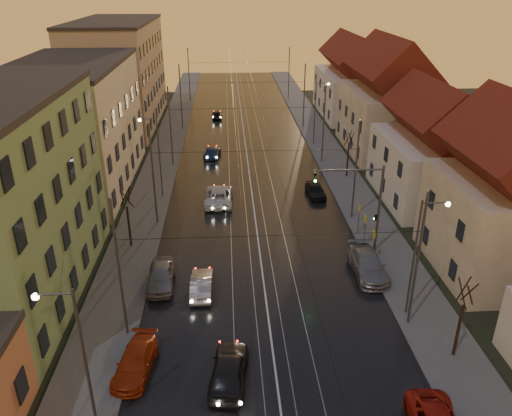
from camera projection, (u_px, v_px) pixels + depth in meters
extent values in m
cube|color=black|center=(248.00, 161.00, 58.61)|extent=(16.00, 120.00, 0.04)
cube|color=#4C4C4C|center=(162.00, 162.00, 58.05)|extent=(4.00, 120.00, 0.15)
cube|color=#4C4C4C|center=(332.00, 159.00, 59.13)|extent=(4.00, 120.00, 0.15)
cube|color=gray|center=(229.00, 161.00, 58.48)|extent=(0.06, 120.00, 0.03)
cube|color=gray|center=(241.00, 161.00, 58.55)|extent=(0.06, 120.00, 0.03)
cube|color=gray|center=(254.00, 160.00, 58.64)|extent=(0.06, 120.00, 0.03)
cube|color=gray|center=(266.00, 160.00, 58.71)|extent=(0.06, 120.00, 0.03)
cube|color=beige|center=(75.00, 127.00, 49.72)|extent=(10.00, 20.00, 12.00)
cube|color=tan|center=(119.00, 75.00, 71.05)|extent=(10.00, 24.00, 14.00)
cube|color=tan|center=(501.00, 227.00, 35.41)|extent=(8.50, 10.00, 7.00)
cube|color=silver|center=(431.00, 170.00, 47.40)|extent=(9.00, 12.00, 6.00)
pyramid|color=#521D12|center=(439.00, 122.00, 45.47)|extent=(9.18, 12.24, 3.20)
cube|color=tan|center=(386.00, 121.00, 60.68)|extent=(9.00, 14.00, 7.50)
pyramid|color=#521D12|center=(391.00, 73.00, 58.27)|extent=(9.18, 14.28, 4.00)
cube|color=silver|center=(351.00, 94.00, 77.20)|extent=(9.00, 16.00, 6.50)
pyramid|color=#521D12|center=(354.00, 61.00, 75.10)|extent=(9.18, 16.32, 3.50)
cylinder|color=#595B60|center=(119.00, 271.00, 28.18)|extent=(0.16, 0.16, 9.00)
cylinder|color=#595B60|center=(417.00, 262.00, 29.10)|extent=(0.16, 0.16, 9.00)
cylinder|color=#595B60|center=(153.00, 176.00, 41.77)|extent=(0.16, 0.16, 9.00)
cylinder|color=#595B60|center=(356.00, 171.00, 42.70)|extent=(0.16, 0.16, 9.00)
cylinder|color=#595B60|center=(170.00, 127.00, 55.36)|extent=(0.16, 0.16, 9.00)
cylinder|color=#595B60|center=(324.00, 125.00, 56.29)|extent=(0.16, 0.16, 9.00)
cylinder|color=#595B60|center=(181.00, 98.00, 68.95)|extent=(0.16, 0.16, 9.00)
cylinder|color=#595B60|center=(304.00, 96.00, 69.88)|extent=(0.16, 0.16, 9.00)
cylinder|color=#595B60|center=(189.00, 75.00, 85.26)|extent=(0.16, 0.16, 9.00)
cylinder|color=#595B60|center=(289.00, 74.00, 86.19)|extent=(0.16, 0.16, 9.00)
cylinder|color=#595B60|center=(86.00, 365.00, 22.03)|extent=(0.14, 0.14, 8.00)
cylinder|color=#595B60|center=(53.00, 294.00, 20.40)|extent=(1.60, 0.10, 0.10)
sphere|color=#FFD88C|center=(35.00, 297.00, 20.40)|extent=(0.32, 0.32, 0.32)
cylinder|color=#595B60|center=(414.00, 260.00, 30.23)|extent=(0.14, 0.14, 8.00)
cylinder|color=#595B60|center=(436.00, 203.00, 28.68)|extent=(1.60, 0.10, 0.10)
sphere|color=#FFD88C|center=(448.00, 204.00, 28.76)|extent=(0.32, 0.32, 0.32)
cylinder|color=#595B60|center=(160.00, 158.00, 47.40)|extent=(0.14, 0.14, 8.00)
cylinder|color=#595B60|center=(147.00, 119.00, 45.77)|extent=(1.60, 0.10, 0.10)
sphere|color=#FFD88C|center=(140.00, 120.00, 45.77)|extent=(0.32, 0.32, 0.32)
cylinder|color=#595B60|center=(315.00, 114.00, 62.85)|extent=(0.14, 0.14, 8.00)
cylinder|color=#595B60|center=(323.00, 83.00, 61.30)|extent=(1.60, 0.10, 0.10)
sphere|color=#FFD88C|center=(329.00, 84.00, 61.38)|extent=(0.32, 0.32, 0.32)
cylinder|color=#595B60|center=(379.00, 210.00, 37.66)|extent=(0.20, 0.20, 7.20)
cylinder|color=#595B60|center=(348.00, 170.00, 36.13)|extent=(5.20, 0.14, 0.14)
imported|color=black|center=(315.00, 178.00, 36.26)|extent=(0.15, 0.18, 0.90)
sphere|color=#19FF3F|center=(315.00, 181.00, 36.21)|extent=(0.20, 0.20, 0.20)
cylinder|color=black|center=(129.00, 227.00, 39.21)|extent=(0.18, 0.18, 3.50)
cylinder|color=black|center=(129.00, 197.00, 38.23)|extent=(0.37, 0.92, 1.61)
cylinder|color=black|center=(125.00, 196.00, 38.35)|extent=(0.91, 0.40, 1.61)
cylinder|color=black|center=(122.00, 198.00, 38.05)|extent=(0.37, 0.92, 1.61)
cylinder|color=black|center=(127.00, 198.00, 37.95)|extent=(0.84, 0.54, 1.62)
cylinder|color=black|center=(458.00, 331.00, 27.63)|extent=(0.18, 0.18, 3.50)
cylinder|color=black|center=(470.00, 292.00, 26.65)|extent=(0.37, 0.92, 1.61)
cylinder|color=black|center=(463.00, 291.00, 26.76)|extent=(0.91, 0.40, 1.61)
cylinder|color=black|center=(462.00, 294.00, 26.47)|extent=(0.37, 0.92, 1.61)
cylinder|color=black|center=(470.00, 295.00, 26.37)|extent=(0.84, 0.54, 1.62)
cylinder|color=black|center=(347.00, 162.00, 53.01)|extent=(0.18, 0.18, 3.50)
cylinder|color=black|center=(351.00, 139.00, 52.03)|extent=(0.37, 0.92, 1.61)
cylinder|color=black|center=(348.00, 138.00, 52.15)|extent=(0.91, 0.40, 1.61)
cylinder|color=black|center=(347.00, 139.00, 51.85)|extent=(0.37, 0.92, 1.61)
cylinder|color=black|center=(351.00, 140.00, 51.75)|extent=(0.84, 0.54, 1.62)
imported|color=black|center=(229.00, 369.00, 26.31)|extent=(2.43, 4.82, 1.57)
imported|color=#98999D|center=(202.00, 284.00, 33.83)|extent=(1.42, 4.03, 1.33)
imported|color=#B8B8B8|center=(219.00, 195.00, 47.39)|extent=(2.68, 5.54, 1.52)
imported|color=navy|center=(212.00, 152.00, 59.64)|extent=(2.22, 4.44, 1.24)
imported|color=black|center=(217.00, 115.00, 76.06)|extent=(1.48, 3.59, 1.22)
imported|color=#A93110|center=(135.00, 362.00, 27.02)|extent=(2.33, 4.54, 1.26)
imported|color=gray|center=(161.00, 276.00, 34.63)|extent=(1.96, 4.49, 1.50)
imported|color=gray|center=(368.00, 265.00, 35.91)|extent=(2.21, 5.33, 1.54)
imported|color=black|center=(316.00, 190.00, 48.83)|extent=(1.85, 3.93, 1.30)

